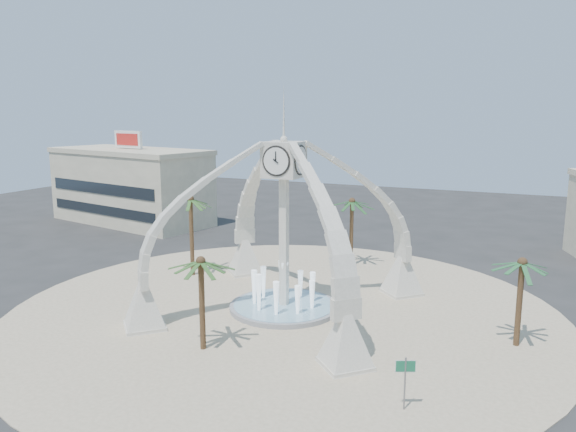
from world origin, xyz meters
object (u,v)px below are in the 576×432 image
at_px(palm_east, 522,264).
at_px(palm_north, 352,202).
at_px(clock_tower, 284,223).
at_px(fountain, 284,306).
at_px(palm_south, 201,263).
at_px(street_sign, 405,373).
at_px(palm_west, 190,200).

bearing_deg(palm_east, palm_north, 138.55).
xyz_separation_m(clock_tower, fountain, (0.00, 0.00, -6.20)).
bearing_deg(palm_south, fountain, 78.95).
height_order(clock_tower, palm_south, clock_tower).
height_order(palm_north, street_sign, palm_north).
bearing_deg(palm_north, palm_west, -143.96).
distance_m(clock_tower, palm_south, 8.58).
height_order(palm_north, palm_south, palm_north).
bearing_deg(street_sign, palm_east, 41.86).
relative_size(fountain, palm_north, 1.15).
distance_m(fountain, palm_east, 16.64).
relative_size(fountain, palm_west, 1.05).
bearing_deg(street_sign, palm_west, 121.76).
bearing_deg(palm_west, clock_tower, -22.85).
xyz_separation_m(clock_tower, palm_west, (-11.05, 4.66, 0.27)).
bearing_deg(palm_west, palm_north, 36.04).
bearing_deg(fountain, palm_south, -101.05).
distance_m(clock_tower, street_sign, 15.96).
relative_size(fountain, palm_east, 1.31).
bearing_deg(palm_west, fountain, -22.85).
bearing_deg(palm_west, palm_east, -9.76).
bearing_deg(palm_north, fountain, -93.57).
bearing_deg(clock_tower, street_sign, -42.98).
distance_m(fountain, street_sign, 15.39).
xyz_separation_m(palm_west, palm_north, (11.88, 8.65, -0.65)).
height_order(clock_tower, palm_north, clock_tower).
bearing_deg(fountain, palm_east, 0.09).
height_order(palm_west, palm_north, palm_west).
bearing_deg(clock_tower, fountain, 90.00).
xyz_separation_m(fountain, palm_west, (-11.05, 4.66, 6.47)).
xyz_separation_m(fountain, palm_north, (0.83, 13.30, 5.82)).
bearing_deg(fountain, palm_north, 86.43).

